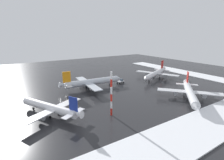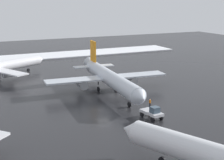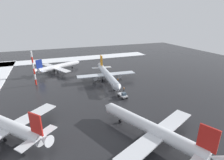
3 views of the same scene
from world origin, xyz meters
TOP-DOWN VIEW (x-y plane):
  - ground_plane at (0.00, 0.00)m, footprint 240.00×240.00m
  - snow_bank_left at (-67.00, 0.00)m, footprint 14.00×116.00m
  - airplane_foreground_jet at (-10.78, 6.41)m, footprint 35.92×29.83m
  - airplane_far_rear at (18.73, -33.26)m, footprint 28.13×26.23m
  - airplane_parked_portside at (-38.02, -14.94)m, footprint 24.21×28.41m
  - airplane_distant_tail at (34.58, 2.60)m, footprint 33.23×28.20m
  - pushback_tug at (8.61, 6.13)m, footprint 4.85×2.82m
  - ground_crew_mid_apron at (-9.09, 11.24)m, footprint 0.36×0.36m
  - ground_crew_beside_wing at (2.37, 9.37)m, footprint 0.36×0.36m
  - antenna_mast at (-19.26, -26.98)m, footprint 0.70×0.70m

SIDE VIEW (x-z plane):
  - ground_plane at x=0.00m, z-range 0.00..0.00m
  - snow_bank_left at x=-67.00m, z-range 0.00..0.37m
  - ground_crew_mid_apron at x=-9.09m, z-range 0.12..1.83m
  - ground_crew_beside_wing at x=2.37m, z-range 0.12..1.83m
  - pushback_tug at x=8.61m, z-range 0.03..2.53m
  - airplane_parked_portside at x=-38.02m, z-range -1.55..7.58m
  - airplane_far_rear at x=18.73m, z-range -1.74..8.51m
  - airplane_distant_tail at x=34.58m, z-range -1.77..8.65m
  - airplane_foreground_jet at x=-10.78m, z-range -1.81..8.85m
  - antenna_mast at x=-19.26m, z-range 0.00..16.35m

